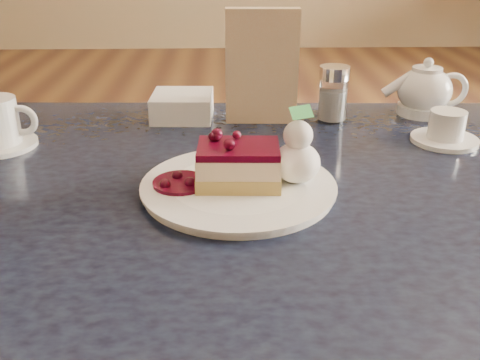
{
  "coord_description": "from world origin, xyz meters",
  "views": [
    {
      "loc": [
        -0.19,
        -0.4,
        1.05
      ],
      "look_at": [
        -0.17,
        0.21,
        0.77
      ],
      "focal_mm": 40.0,
      "sensor_mm": 36.0,
      "label": 1
    }
  ],
  "objects_px": {
    "main_table": "(239,221)",
    "cheesecake_slice": "(238,165)",
    "tea_set": "(428,99)",
    "dessert_plate": "(239,187)"
  },
  "relations": [
    {
      "from": "main_table",
      "to": "cheesecake_slice",
      "type": "xyz_separation_m",
      "value": [
        -0.0,
        -0.05,
        0.12
      ]
    },
    {
      "from": "main_table",
      "to": "tea_set",
      "type": "xyz_separation_m",
      "value": [
        0.37,
        0.26,
        0.12
      ]
    },
    {
      "from": "dessert_plate",
      "to": "cheesecake_slice",
      "type": "distance_m",
      "value": 0.03
    },
    {
      "from": "tea_set",
      "to": "main_table",
      "type": "bearing_deg",
      "value": -145.0
    },
    {
      "from": "main_table",
      "to": "tea_set",
      "type": "distance_m",
      "value": 0.47
    },
    {
      "from": "cheesecake_slice",
      "to": "tea_set",
      "type": "height_order",
      "value": "tea_set"
    },
    {
      "from": "dessert_plate",
      "to": "tea_set",
      "type": "height_order",
      "value": "tea_set"
    },
    {
      "from": "dessert_plate",
      "to": "tea_set",
      "type": "relative_size",
      "value": 1.0
    },
    {
      "from": "main_table",
      "to": "dessert_plate",
      "type": "bearing_deg",
      "value": -90.0
    },
    {
      "from": "dessert_plate",
      "to": "cheesecake_slice",
      "type": "bearing_deg",
      "value": 0.0
    }
  ]
}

